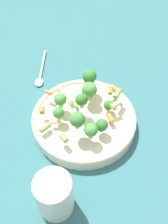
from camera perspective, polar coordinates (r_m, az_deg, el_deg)
The scene contains 5 objects.
ground_plane at distance 0.71m, azimuth 0.00°, elevation -2.70°, with size 3.00×3.00×0.00m, color #2D6066.
bowl at distance 0.69m, azimuth 0.00°, elevation -1.68°, with size 0.27×0.27×0.04m.
pasta_salad at distance 0.65m, azimuth -0.06°, elevation 1.89°, with size 0.20×0.21×0.08m.
cup at distance 0.55m, azimuth -6.02°, elevation -17.63°, with size 0.08×0.08×0.11m.
spoon at distance 0.84m, azimuth -9.41°, elevation 8.05°, with size 0.06×0.17×0.01m.
Camera 1 is at (-0.11, 0.40, 0.57)m, focal length 42.00 mm.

